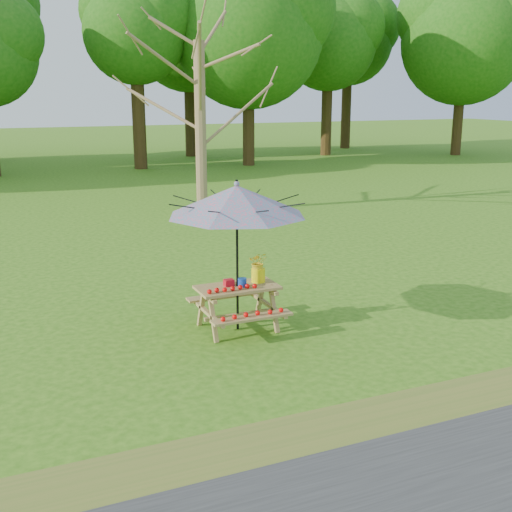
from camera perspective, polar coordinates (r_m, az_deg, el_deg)
name	(u,v)px	position (r m, az deg, el deg)	size (l,w,h in m)	color
ground	(41,375)	(8.65, -18.55, -9.96)	(120.00, 120.00, 0.00)	#306613
drygrass_strip	(74,500)	(6.19, -15.85, -20.14)	(120.00, 1.20, 0.01)	olive
picnic_table	(238,308)	(9.59, -1.64, -4.66)	(1.20, 1.32, 0.67)	#996E45
patio_umbrella	(237,201)	(9.19, -1.72, 4.94)	(2.11, 2.11, 2.25)	black
produce_bins	(235,282)	(9.49, -1.91, -2.35)	(0.30, 0.35, 0.13)	red
tomatoes_row	(232,288)	(9.26, -2.11, -2.90)	(0.77, 0.13, 0.07)	#F20A08
flower_bucket	(258,266)	(9.64, 0.20, -0.90)	(0.35, 0.33, 0.46)	#FFF20D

